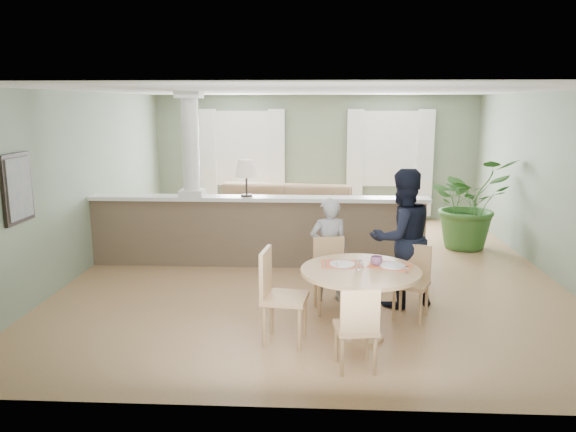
# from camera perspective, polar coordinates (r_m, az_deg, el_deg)

# --- Properties ---
(ground) EXTENTS (8.00, 8.00, 0.00)m
(ground) POSITION_cam_1_polar(r_m,az_deg,el_deg) (8.70, 2.63, -5.50)
(ground) COLOR tan
(ground) RESTS_ON ground
(room_shell) EXTENTS (7.02, 8.02, 2.71)m
(room_shell) POSITION_cam_1_polar(r_m,az_deg,el_deg) (8.98, 2.58, 6.82)
(room_shell) COLOR gray
(room_shell) RESTS_ON ground
(pony_wall) EXTENTS (5.32, 0.38, 2.70)m
(pony_wall) POSITION_cam_1_polar(r_m,az_deg,el_deg) (8.78, -3.77, -0.60)
(pony_wall) COLOR brown
(pony_wall) RESTS_ON ground
(sofa) EXTENTS (3.50, 1.74, 0.98)m
(sofa) POSITION_cam_1_polar(r_m,az_deg,el_deg) (10.63, -0.61, 0.36)
(sofa) COLOR #997D53
(sofa) RESTS_ON ground
(houseplant) EXTENTS (1.84, 1.75, 1.60)m
(houseplant) POSITION_cam_1_polar(r_m,az_deg,el_deg) (10.36, 17.85, 1.25)
(houseplant) COLOR #326026
(houseplant) RESTS_ON ground
(dining_table) EXTENTS (1.29, 1.29, 0.88)m
(dining_table) POSITION_cam_1_polar(r_m,az_deg,el_deg) (6.15, 7.40, -6.78)
(dining_table) COLOR tan
(dining_table) RESTS_ON ground
(chair_far_boy) EXTENTS (0.46, 0.46, 0.90)m
(chair_far_boy) POSITION_cam_1_polar(r_m,az_deg,el_deg) (6.98, 4.27, -5.58)
(chair_far_boy) COLOR tan
(chair_far_boy) RESTS_ON ground
(chair_far_man) EXTENTS (0.51, 0.51, 0.87)m
(chair_far_man) POSITION_cam_1_polar(r_m,az_deg,el_deg) (6.91, 12.55, -6.15)
(chair_far_man) COLOR tan
(chair_far_man) RESTS_ON ground
(chair_near) EXTENTS (0.44, 0.44, 0.86)m
(chair_near) POSITION_cam_1_polar(r_m,az_deg,el_deg) (5.43, 7.05, -10.94)
(chair_near) COLOR tan
(chair_near) RESTS_ON ground
(chair_side) EXTENTS (0.52, 0.52, 1.02)m
(chair_side) POSITION_cam_1_polar(r_m,az_deg,el_deg) (6.02, -1.08, -7.68)
(chair_side) COLOR tan
(chair_side) RESTS_ON ground
(child_person) EXTENTS (0.55, 0.41, 1.36)m
(child_person) POSITION_cam_1_polar(r_m,az_deg,el_deg) (7.25, 4.16, -3.43)
(child_person) COLOR gray
(child_person) RESTS_ON ground
(man_person) EXTENTS (1.04, 0.94, 1.75)m
(man_person) POSITION_cam_1_polar(r_m,az_deg,el_deg) (7.15, 11.47, -2.22)
(man_person) COLOR black
(man_person) RESTS_ON ground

